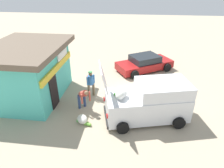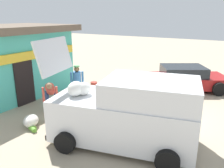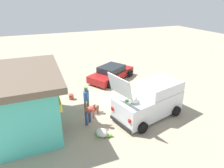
{
  "view_description": "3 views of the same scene",
  "coord_description": "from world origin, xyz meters",
  "px_view_note": "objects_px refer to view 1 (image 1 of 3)",
  "views": [
    {
      "loc": [
        -11.28,
        0.36,
        6.57
      ],
      "look_at": [
        -0.85,
        1.49,
        0.86
      ],
      "focal_mm": 31.64,
      "sensor_mm": 36.0,
      "label": 1
    },
    {
      "loc": [
        -8.15,
        -3.38,
        3.71
      ],
      "look_at": [
        -0.2,
        1.47,
        0.87
      ],
      "focal_mm": 36.28,
      "sensor_mm": 36.0,
      "label": 2
    },
    {
      "loc": [
        -11.23,
        5.32,
        6.54
      ],
      "look_at": [
        0.39,
        0.53,
        0.96
      ],
      "focal_mm": 31.23,
      "sensor_mm": 36.0,
      "label": 3
    }
  ],
  "objects_px": {
    "delivery_van": "(149,101)",
    "unloaded_banana_pile": "(83,119)",
    "parked_sedan": "(144,63)",
    "vendor_standing": "(91,82)",
    "customer_bending": "(83,96)",
    "storefront_bar": "(29,72)",
    "paint_bucket": "(89,78)"
  },
  "relations": [
    {
      "from": "delivery_van",
      "to": "vendor_standing",
      "type": "distance_m",
      "value": 3.83
    },
    {
      "from": "vendor_standing",
      "to": "paint_bucket",
      "type": "height_order",
      "value": "vendor_standing"
    },
    {
      "from": "delivery_van",
      "to": "vendor_standing",
      "type": "height_order",
      "value": "delivery_van"
    },
    {
      "from": "customer_bending",
      "to": "paint_bucket",
      "type": "bearing_deg",
      "value": 7.51
    },
    {
      "from": "unloaded_banana_pile",
      "to": "paint_bucket",
      "type": "distance_m",
      "value": 4.63
    },
    {
      "from": "storefront_bar",
      "to": "parked_sedan",
      "type": "bearing_deg",
      "value": -55.84
    },
    {
      "from": "vendor_standing",
      "to": "storefront_bar",
      "type": "bearing_deg",
      "value": 96.78
    },
    {
      "from": "parked_sedan",
      "to": "vendor_standing",
      "type": "distance_m",
      "value": 5.49
    },
    {
      "from": "storefront_bar",
      "to": "unloaded_banana_pile",
      "type": "distance_m",
      "value": 4.47
    },
    {
      "from": "unloaded_banana_pile",
      "to": "paint_bucket",
      "type": "xyz_separation_m",
      "value": [
        4.59,
        0.64,
        -0.01
      ]
    },
    {
      "from": "vendor_standing",
      "to": "customer_bending",
      "type": "distance_m",
      "value": 1.44
    },
    {
      "from": "delivery_van",
      "to": "unloaded_banana_pile",
      "type": "distance_m",
      "value": 3.52
    },
    {
      "from": "storefront_bar",
      "to": "customer_bending",
      "type": "height_order",
      "value": "storefront_bar"
    },
    {
      "from": "customer_bending",
      "to": "paint_bucket",
      "type": "distance_m",
      "value": 3.52
    },
    {
      "from": "delivery_van",
      "to": "paint_bucket",
      "type": "bearing_deg",
      "value": 46.37
    },
    {
      "from": "parked_sedan",
      "to": "vendor_standing",
      "type": "relative_size",
      "value": 2.8
    },
    {
      "from": "storefront_bar",
      "to": "paint_bucket",
      "type": "relative_size",
      "value": 14.57
    },
    {
      "from": "customer_bending",
      "to": "parked_sedan",
      "type": "bearing_deg",
      "value": -31.67
    },
    {
      "from": "delivery_van",
      "to": "parked_sedan",
      "type": "bearing_deg",
      "value": -0.09
    },
    {
      "from": "storefront_bar",
      "to": "paint_bucket",
      "type": "height_order",
      "value": "storefront_bar"
    },
    {
      "from": "customer_bending",
      "to": "paint_bucket",
      "type": "relative_size",
      "value": 3.68
    },
    {
      "from": "customer_bending",
      "to": "unloaded_banana_pile",
      "type": "height_order",
      "value": "customer_bending"
    },
    {
      "from": "storefront_bar",
      "to": "customer_bending",
      "type": "bearing_deg",
      "value": -106.48
    },
    {
      "from": "parked_sedan",
      "to": "unloaded_banana_pile",
      "type": "xyz_separation_m",
      "value": [
        -6.88,
        3.34,
        -0.39
      ]
    },
    {
      "from": "vendor_standing",
      "to": "unloaded_banana_pile",
      "type": "relative_size",
      "value": 1.9
    },
    {
      "from": "customer_bending",
      "to": "vendor_standing",
      "type": "bearing_deg",
      "value": -5.05
    },
    {
      "from": "delivery_van",
      "to": "customer_bending",
      "type": "xyz_separation_m",
      "value": [
        0.36,
        3.52,
        -0.15
      ]
    },
    {
      "from": "customer_bending",
      "to": "storefront_bar",
      "type": "bearing_deg",
      "value": 73.52
    },
    {
      "from": "delivery_van",
      "to": "unloaded_banana_pile",
      "type": "height_order",
      "value": "delivery_van"
    },
    {
      "from": "storefront_bar",
      "to": "unloaded_banana_pile",
      "type": "height_order",
      "value": "storefront_bar"
    },
    {
      "from": "unloaded_banana_pile",
      "to": "paint_bucket",
      "type": "relative_size",
      "value": 2.38
    },
    {
      "from": "paint_bucket",
      "to": "unloaded_banana_pile",
      "type": "bearing_deg",
      "value": -172.02
    }
  ]
}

